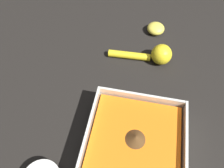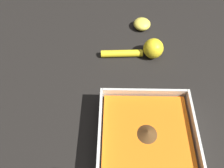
% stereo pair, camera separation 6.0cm
% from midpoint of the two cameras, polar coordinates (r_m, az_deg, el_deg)
% --- Properties ---
extents(ground_plane, '(4.00, 4.00, 0.00)m').
position_cam_midpoint_polar(ground_plane, '(0.56, 8.52, -17.95)').
color(ground_plane, black).
extents(square_dish, '(0.23, 0.23, 0.07)m').
position_cam_midpoint_polar(square_dish, '(0.54, 9.20, -15.22)').
color(square_dish, silver).
rests_on(square_dish, ground_plane).
extents(lemon_squeezer, '(0.06, 0.20, 0.06)m').
position_cam_midpoint_polar(lemon_squeezer, '(0.70, 13.49, 7.30)').
color(lemon_squeezer, yellow).
rests_on(lemon_squeezer, ground_plane).
extents(lemon_half, '(0.06, 0.06, 0.03)m').
position_cam_midpoint_polar(lemon_half, '(0.80, 13.54, 13.79)').
color(lemon_half, '#EFDB4C').
rests_on(lemon_half, ground_plane).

